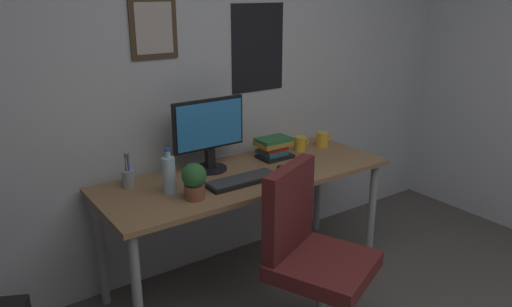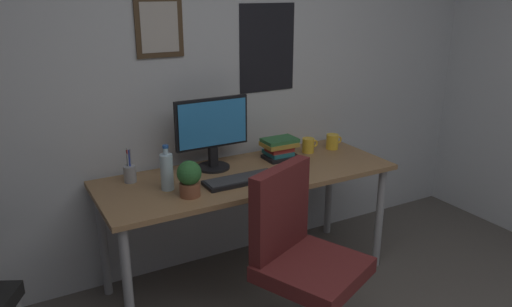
% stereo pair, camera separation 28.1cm
% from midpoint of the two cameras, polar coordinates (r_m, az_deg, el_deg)
% --- Properties ---
extents(wall_back, '(4.40, 0.10, 2.60)m').
position_cam_midpoint_polar(wall_back, '(3.12, -8.83, 9.73)').
color(wall_back, silver).
rests_on(wall_back, ground_plane).
extents(desk, '(1.77, 0.66, 0.72)m').
position_cam_midpoint_polar(desk, '(2.96, -3.83, -3.67)').
color(desk, '#936D47').
rests_on(desk, ground_plane).
extents(office_chair, '(0.61, 0.61, 0.95)m').
position_cam_midpoint_polar(office_chair, '(2.51, 2.99, -11.12)').
color(office_chair, '#591E1E').
rests_on(office_chair, ground_plane).
extents(monitor, '(0.46, 0.20, 0.43)m').
position_cam_midpoint_polar(monitor, '(2.94, -8.18, 2.46)').
color(monitor, black).
rests_on(monitor, desk).
extents(keyboard, '(0.43, 0.15, 0.03)m').
position_cam_midpoint_polar(keyboard, '(2.79, -4.49, -3.16)').
color(keyboard, black).
rests_on(keyboard, desk).
extents(computer_mouse, '(0.06, 0.11, 0.04)m').
position_cam_midpoint_polar(computer_mouse, '(2.95, 0.49, -1.81)').
color(computer_mouse, black).
rests_on(computer_mouse, desk).
extents(water_bottle, '(0.07, 0.07, 0.25)m').
position_cam_midpoint_polar(water_bottle, '(2.68, -12.98, -2.42)').
color(water_bottle, silver).
rests_on(water_bottle, desk).
extents(coffee_mug_near, '(0.12, 0.08, 0.10)m').
position_cam_midpoint_polar(coffee_mug_near, '(3.42, 5.39, 1.60)').
color(coffee_mug_near, yellow).
rests_on(coffee_mug_near, desk).
extents(coffee_mug_far, '(0.12, 0.08, 0.10)m').
position_cam_midpoint_polar(coffee_mug_far, '(3.32, 2.73, 1.10)').
color(coffee_mug_far, yellow).
rests_on(coffee_mug_far, desk).
extents(potted_plant, '(0.13, 0.13, 0.19)m').
position_cam_midpoint_polar(potted_plant, '(2.58, -10.28, -3.08)').
color(potted_plant, brown).
rests_on(potted_plant, desk).
extents(pen_cup, '(0.07, 0.07, 0.20)m').
position_cam_midpoint_polar(pen_cup, '(2.84, -17.29, -2.73)').
color(pen_cup, '#9EA0A5').
rests_on(pen_cup, desk).
extents(book_stack_left, '(0.22, 0.19, 0.13)m').
position_cam_midpoint_polar(book_stack_left, '(3.18, -0.50, 0.66)').
color(book_stack_left, black).
rests_on(book_stack_left, desk).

